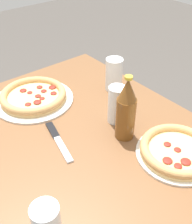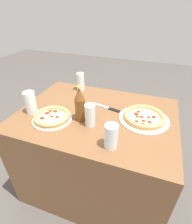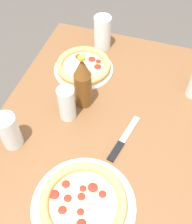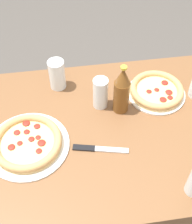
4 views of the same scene
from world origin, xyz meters
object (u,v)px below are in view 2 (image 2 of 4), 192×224
pizza_pepperoni (144,117)px  glass_iced_tea (31,103)px  pizza_salami (52,117)px  knife (107,108)px  glass_mango_juice (111,137)px  beer_bottle (80,105)px  glass_red_wine (90,116)px  glass_lemonade (81,82)px

pizza_pepperoni → glass_iced_tea: glass_iced_tea is taller
pizza_salami → knife: bearing=40.3°
glass_mango_juice → beer_bottle: 0.32m
glass_red_wine → glass_mango_juice: glass_red_wine is taller
pizza_pepperoni → glass_mango_juice: 0.35m
pizza_salami → glass_mango_juice: bearing=-14.9°
glass_iced_tea → glass_mango_juice: size_ratio=1.10×
pizza_pepperoni → glass_red_wine: glass_red_wine is taller
glass_iced_tea → pizza_salami: bearing=-9.6°
beer_bottle → knife: (0.13, 0.20, -0.11)m
pizza_salami → glass_lemonade: (-0.00, 0.48, 0.05)m
glass_iced_tea → glass_lemonade: bearing=68.5°
pizza_salami → glass_red_wine: glass_red_wine is taller
beer_bottle → glass_red_wine: bearing=-23.2°
pizza_pepperoni → glass_mango_juice: glass_mango_juice is taller
glass_red_wine → knife: size_ratio=0.67×
pizza_salami → knife: pizza_salami is taller
glass_iced_tea → beer_bottle: (0.36, 0.03, 0.04)m
pizza_salami → glass_red_wine: (0.26, 0.03, 0.05)m
glass_red_wine → pizza_pepperoni: bearing=29.0°
pizza_pepperoni → glass_lemonade: size_ratio=2.13×
pizza_pepperoni → glass_iced_tea: size_ratio=2.08×
glass_lemonade → beer_bottle: bearing=-66.4°
pizza_salami → glass_lemonade: size_ratio=1.71×
pizza_pepperoni → beer_bottle: size_ratio=1.36×
glass_mango_juice → beer_bottle: beer_bottle is taller
glass_iced_tea → knife: glass_iced_tea is taller
pizza_salami → glass_iced_tea: bearing=170.4°
pizza_salami → beer_bottle: 0.21m
glass_red_wine → glass_lemonade: bearing=120.4°
glass_red_wine → knife: 0.25m
glass_red_wine → knife: bearing=78.8°
pizza_salami → glass_lemonade: 0.48m
pizza_salami → knife: size_ratio=1.20×
pizza_salami → glass_mango_juice: glass_mango_juice is taller
pizza_salami → glass_mango_juice: 0.45m
glass_red_wine → glass_iced_tea: size_ratio=0.93×
pizza_salami → glass_iced_tea: 0.19m
glass_red_wine → glass_iced_tea: 0.44m
glass_red_wine → beer_bottle: beer_bottle is taller
beer_bottle → glass_iced_tea: bearing=-174.7°
glass_mango_juice → glass_red_wine: bearing=140.4°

